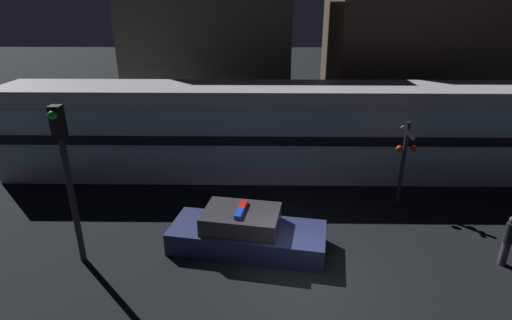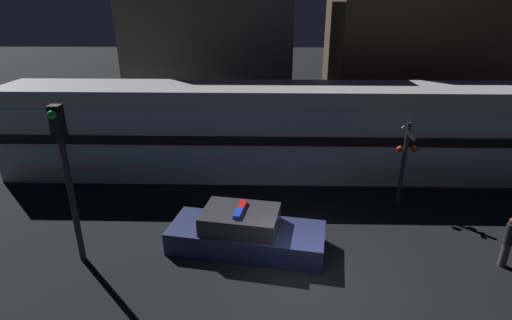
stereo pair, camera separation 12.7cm
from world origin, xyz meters
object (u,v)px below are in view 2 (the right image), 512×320
at_px(police_car, 245,233).
at_px(traffic_light_corner, 66,168).
at_px(train, 263,131).
at_px(crossing_signal_near, 404,159).
at_px(pedestrian, 508,242).

xyz_separation_m(police_car, traffic_light_corner, (-4.79, -0.74, 2.44)).
relative_size(train, crossing_signal_near, 6.95).
height_order(police_car, pedestrian, pedestrian).
bearing_deg(pedestrian, traffic_light_corner, 179.98).
height_order(pedestrian, traffic_light_corner, traffic_light_corner).
bearing_deg(train, police_car, -94.51).
relative_size(train, pedestrian, 13.94).
relative_size(police_car, traffic_light_corner, 1.06).
bearing_deg(train, pedestrian, -43.62).
bearing_deg(crossing_signal_near, pedestrian, -64.79).
height_order(train, crossing_signal_near, train).
relative_size(train, traffic_light_corner, 4.69).
xyz_separation_m(crossing_signal_near, traffic_light_corner, (-10.47, -3.84, 1.17)).
xyz_separation_m(train, traffic_light_corner, (-5.26, -6.68, 1.01)).
bearing_deg(pedestrian, police_car, 174.30).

